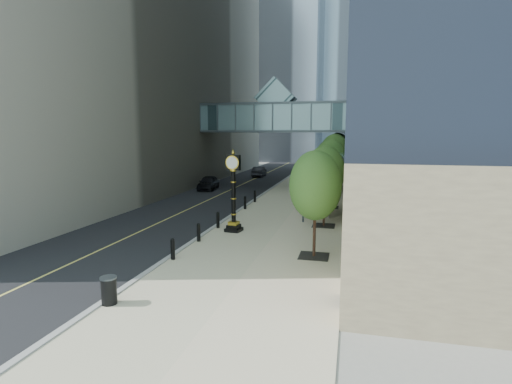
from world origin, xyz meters
TOP-DOWN VIEW (x-y plane):
  - ground at (0.00, 0.00)m, footprint 320.00×320.00m
  - road at (-7.00, 40.00)m, footprint 8.00×180.00m
  - sidewalk at (1.00, 40.00)m, footprint 8.00×180.00m
  - curb at (-3.00, 40.00)m, footprint 0.25×180.00m
  - midrise_left at (-21.00, 25.00)m, footprint 20.00×58.00m
  - distant_tower_c at (-6.00, 120.00)m, footprint 22.00×22.00m
  - skywalk at (-3.00, 28.00)m, footprint 17.00×4.20m
  - entrance_canopy at (3.48, 14.00)m, footprint 3.00×8.00m
  - bollard_row at (-2.70, 9.00)m, footprint 0.20×16.20m
  - street_trees at (3.60, 17.66)m, footprint 2.84×28.64m
  - street_clock at (-1.52, 6.84)m, footprint 0.99×0.99m
  - trash_bin at (-2.70, -4.00)m, footprint 0.63×0.63m
  - pedestrian at (3.62, 11.88)m, footprint 0.66×0.52m
  - car_near at (-9.29, 23.55)m, footprint 2.17×4.38m
  - car_far at (-7.02, 37.19)m, footprint 1.57×4.08m

SIDE VIEW (x-z plane):
  - ground at x=0.00m, z-range 0.00..0.00m
  - road at x=-7.00m, z-range 0.00..0.02m
  - sidewalk at x=1.00m, z-range 0.00..0.06m
  - curb at x=-3.00m, z-range 0.00..0.07m
  - bollard_row at x=-2.70m, z-range 0.06..0.96m
  - trash_bin at x=-2.70m, z-range 0.06..0.96m
  - car_far at x=-7.02m, z-range 0.02..1.35m
  - car_near at x=-9.29m, z-range 0.02..1.46m
  - pedestrian at x=3.62m, z-range 0.06..1.64m
  - street_clock at x=-1.52m, z-range -0.25..4.48m
  - street_trees at x=3.60m, z-range 0.82..6.66m
  - entrance_canopy at x=3.48m, z-range 2.00..6.38m
  - skywalk at x=-3.00m, z-range 4.81..10.61m
  - midrise_left at x=-21.00m, z-range 0.00..40.00m
  - distant_tower_c at x=-6.00m, z-range 0.00..65.00m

